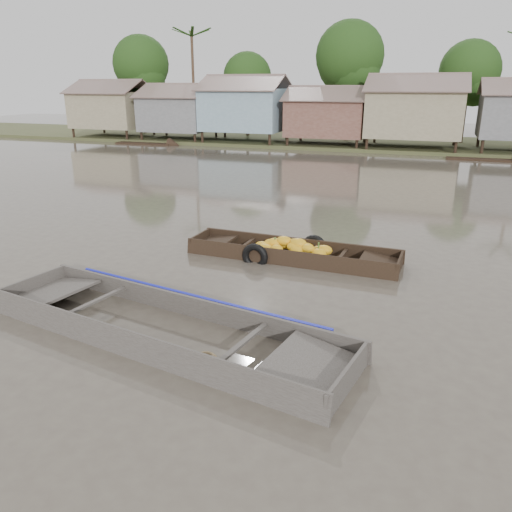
% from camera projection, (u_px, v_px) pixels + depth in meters
% --- Properties ---
extents(ground, '(120.00, 120.00, 0.00)m').
position_uv_depth(ground, '(220.00, 302.00, 11.16)').
color(ground, '#50473D').
rests_on(ground, ground).
extents(riverbank, '(120.00, 12.47, 10.22)m').
position_uv_depth(riverbank, '(424.00, 106.00, 37.60)').
color(riverbank, '#384723').
rests_on(riverbank, ground).
extents(banana_boat, '(5.99, 1.67, 0.81)m').
position_uv_depth(banana_boat, '(290.00, 253.00, 13.93)').
color(banana_boat, black).
rests_on(banana_boat, ground).
extents(viewer_boat, '(7.94, 3.37, 0.62)m').
position_uv_depth(viewer_boat, '(164.00, 332.00, 9.68)').
color(viewer_boat, '#3B3632').
rests_on(viewer_boat, ground).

